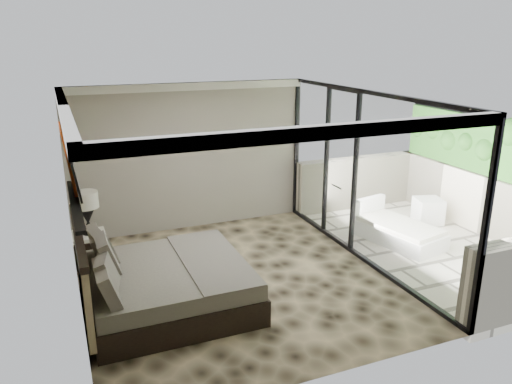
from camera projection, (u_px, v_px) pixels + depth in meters
name	position (u px, v px, depth m)	size (l,w,h in m)	color
floor	(236.00, 281.00, 7.67)	(5.00, 5.00, 0.00)	black
ceiling	(233.00, 98.00, 6.84)	(4.50, 5.00, 0.02)	silver
back_wall	(190.00, 158.00, 9.45)	(4.50, 0.02, 2.80)	gray
left_wall	(72.00, 214.00, 6.44)	(0.02, 5.00, 2.80)	gray
glass_wall	(365.00, 178.00, 8.07)	(0.08, 5.00, 2.80)	white
terrace_slab	(430.00, 247.00, 9.04)	(3.00, 5.00, 0.12)	#BDB5A2
parapet_far	(491.00, 206.00, 9.35)	(0.30, 5.00, 1.10)	beige
foliage_hedge	(499.00, 149.00, 9.02)	(0.36, 4.60, 1.10)	#337524
picture_ledge	(75.00, 204.00, 6.52)	(0.12, 2.20, 0.05)	black
bed	(161.00, 284.00, 6.82)	(2.22, 2.15, 1.23)	black
nightstand	(90.00, 248.00, 8.21)	(0.52, 0.52, 0.52)	black
table_lamp	(87.00, 207.00, 8.01)	(0.39, 0.39, 0.71)	black
abstract_canvas	(68.00, 158.00, 6.95)	(0.04, 0.90, 0.90)	#A44E0E
framed_print	(75.00, 177.00, 6.56)	(0.03, 0.50, 0.60)	black
ottoman	(428.00, 211.00, 10.01)	(0.50, 0.50, 0.50)	white
lounger	(396.00, 230.00, 9.13)	(1.14, 1.77, 0.64)	silver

